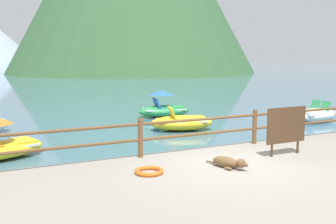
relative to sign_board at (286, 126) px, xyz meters
name	(u,v)px	position (x,y,z in m)	size (l,w,h in m)	color
ground_plane	(28,80)	(-1.59, 39.80, -1.13)	(200.00, 200.00, 0.00)	#477084
promenade_dock	(310,207)	(-1.59, -2.40, -0.93)	(28.00, 8.00, 0.40)	gray
dock_railing	(202,128)	(-1.59, 1.35, -0.16)	(23.92, 0.12, 0.95)	brown
sign_board	(286,126)	(0.00, 0.00, 0.00)	(1.18, 0.06, 1.19)	silver
dog_resting	(229,162)	(-1.90, -0.33, -0.61)	(0.54, 1.02, 0.26)	brown
life_ring	(149,171)	(-3.61, 0.06, -0.68)	(0.61, 0.61, 0.09)	orange
pedal_boat_0	(182,122)	(0.19, 5.82, -0.83)	(2.64, 1.87, 0.89)	yellow
pedal_boat_3	(164,108)	(0.98, 9.10, -0.73)	(2.57, 1.59, 1.24)	green
pedal_boat_4	(314,115)	(6.29, 5.12, -0.83)	(2.53, 1.55, 0.88)	white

